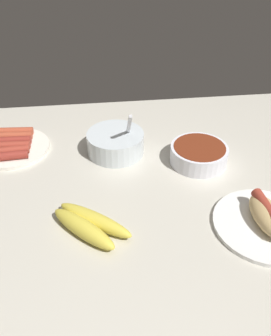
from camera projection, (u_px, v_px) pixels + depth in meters
ground_plane at (140, 186)px, 89.77cm from camera, size 120.00×90.00×3.00cm
bowl_coleslaw at (116, 142)px, 97.49cm from camera, size 15.72×15.72×15.31cm
banana_bunch at (89, 224)px, 74.73cm from camera, size 18.33×17.03×3.68cm
plate_hotdog_assembled at (267, 220)px, 75.70cm from camera, size 22.39×22.39×5.61cm
plate_sausages at (13, 146)px, 99.79cm from camera, size 20.31×20.31×3.32cm
bowl_chili at (199, 154)px, 94.10cm from camera, size 15.25×15.25×4.89cm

